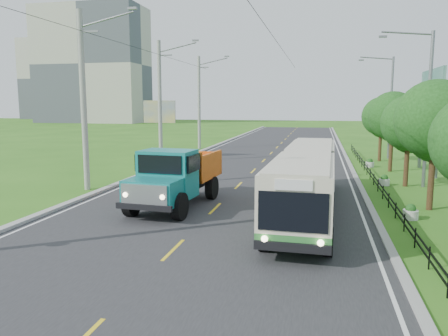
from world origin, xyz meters
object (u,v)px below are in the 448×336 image
(tree_third, at_px, (436,124))
(streetlight_mid, at_px, (426,104))
(tree_fifth, at_px, (393,118))
(streetlight_far, at_px, (389,104))
(pole_mid, at_px, (160,101))
(billboard_right, at_px, (432,97))
(dump_truck, at_px, (176,174))
(planter_far, at_px, (370,163))
(bus, at_px, (307,176))
(pole_far, at_px, (199,102))
(planter_near, at_px, (410,213))
(planter_mid, at_px, (384,181))
(tree_back, at_px, (382,119))
(billboard_left, at_px, (159,115))
(tree_fourth, at_px, (409,126))
(pole_near, at_px, (84,100))

(tree_third, distance_m, streetlight_mid, 5.98)
(tree_fifth, xyz_separation_m, streetlight_far, (0.79, 7.86, 1.05))
(pole_mid, height_order, billboard_right, pole_mid)
(streetlight_mid, bearing_deg, dump_truck, -147.97)
(planter_far, distance_m, bus, 16.27)
(pole_far, bearing_deg, billboard_right, -32.30)
(tree_third, xyz_separation_m, planter_near, (-1.26, -2.14, -3.70))
(planter_mid, distance_m, planter_far, 8.00)
(tree_back, height_order, streetlight_mid, streetlight_mid)
(planter_near, relative_size, billboard_left, 0.13)
(planter_mid, bearing_deg, billboard_right, 58.34)
(tree_third, distance_m, dump_truck, 12.21)
(dump_truck, bearing_deg, tree_fifth, 54.27)
(pole_far, xyz_separation_m, planter_near, (16.86, -27.00, -4.81))
(billboard_left, bearing_deg, dump_truck, -67.10)
(streetlight_mid, bearing_deg, billboard_left, 153.60)
(billboard_left, bearing_deg, tree_fourth, -26.99)
(bus, bearing_deg, dump_truck, -175.86)
(billboard_right, bearing_deg, pole_far, 147.70)
(streetlight_far, xyz_separation_m, planter_mid, (-2.04, -14.00, -4.62))
(tree_fifth, bearing_deg, planter_far, 124.05)
(streetlight_mid, distance_m, billboard_right, 6.24)
(pole_near, relative_size, billboard_left, 1.92)
(planter_far, bearing_deg, billboard_left, 173.69)
(pole_far, height_order, tree_back, pole_far)
(planter_near, bearing_deg, pole_mid, 138.35)
(tree_fifth, relative_size, dump_truck, 0.84)
(tree_fourth, bearing_deg, pole_far, 133.85)
(tree_back, distance_m, dump_truck, 23.33)
(tree_fifth, distance_m, planter_mid, 7.21)
(bus, relative_size, dump_truck, 2.10)
(pole_mid, xyz_separation_m, tree_fifth, (18.12, -0.86, -1.24))
(dump_truck, bearing_deg, planter_near, 3.70)
(tree_fifth, relative_size, streetlight_mid, 0.64)
(planter_mid, distance_m, billboard_right, 8.68)
(pole_near, relative_size, pole_mid, 1.00)
(billboard_left, bearing_deg, tree_third, -39.33)
(planter_mid, height_order, billboard_left, billboard_left)
(pole_near, height_order, tree_fourth, pole_near)
(tree_third, distance_m, bus, 6.35)
(pole_mid, distance_m, streetlight_far, 20.16)
(tree_fifth, height_order, billboard_right, billboard_right)
(tree_third, height_order, billboard_right, billboard_right)
(tree_back, bearing_deg, streetlight_mid, -86.30)
(tree_fifth, xyz_separation_m, planter_far, (-1.26, 1.86, -3.57))
(tree_fourth, xyz_separation_m, billboard_left, (-19.36, 9.86, 0.28))
(tree_fifth, relative_size, planter_near, 8.66)
(tree_back, relative_size, planter_near, 8.21)
(billboard_left, bearing_deg, streetlight_mid, -26.40)
(tree_back, xyz_separation_m, streetlight_mid, (0.79, -12.14, 1.25))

